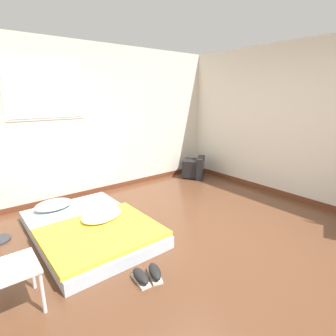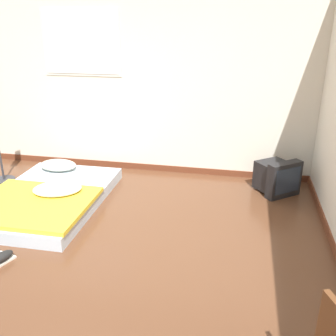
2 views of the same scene
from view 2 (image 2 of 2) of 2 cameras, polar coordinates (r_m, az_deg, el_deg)
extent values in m
plane|color=brown|center=(3.59, -15.02, -15.19)|extent=(20.00, 20.00, 0.00)
cube|color=silver|center=(5.42, -4.02, 12.85)|extent=(7.22, 0.06, 2.60)
cube|color=brown|center=(5.70, -3.80, 0.22)|extent=(7.22, 0.02, 0.09)
cube|color=silver|center=(5.62, -13.14, 18.08)|extent=(1.15, 0.01, 0.90)
cube|color=white|center=(5.62, -13.17, 18.08)|extent=(1.08, 0.01, 0.83)
cube|color=silver|center=(4.86, -17.73, -4.38)|extent=(1.29, 1.93, 0.14)
ellipsoid|color=silver|center=(5.50, -16.40, 0.43)|extent=(0.52, 0.35, 0.14)
cube|color=yellow|center=(4.53, -19.99, -5.19)|extent=(1.31, 1.13, 0.05)
ellipsoid|color=silver|center=(4.68, -16.50, -3.04)|extent=(0.68, 0.58, 0.11)
cube|color=black|center=(5.13, 15.55, -1.05)|extent=(0.50, 0.48, 0.37)
cube|color=black|center=(4.97, 17.25, -1.71)|extent=(0.45, 0.40, 0.46)
cube|color=#283342|center=(4.92, 17.81, -1.87)|extent=(0.31, 0.25, 0.33)
cube|color=silver|center=(3.92, -24.06, -12.97)|extent=(0.18, 0.28, 0.02)
ellipsoid|color=black|center=(3.89, -24.17, -12.38)|extent=(0.19, 0.28, 0.09)
cylinder|color=#333338|center=(5.79, -23.70, -1.65)|extent=(0.30, 0.30, 0.02)
camera|label=1|loc=(3.49, -65.86, 2.97)|focal=28.00mm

